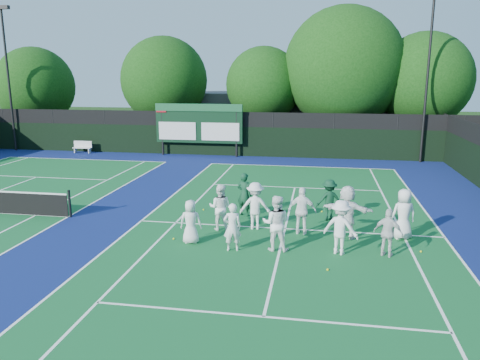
# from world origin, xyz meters

# --- Properties ---
(ground) EXTENTS (120.00, 120.00, 0.00)m
(ground) POSITION_xyz_m (0.00, 0.00, 0.00)
(ground) COLOR #15350E
(ground) RESTS_ON ground
(court_apron) EXTENTS (34.00, 32.00, 0.01)m
(court_apron) POSITION_xyz_m (-6.00, 1.00, 0.00)
(court_apron) COLOR navy
(court_apron) RESTS_ON ground
(near_court) EXTENTS (11.05, 23.85, 0.01)m
(near_court) POSITION_xyz_m (0.00, 1.00, 0.01)
(near_court) COLOR #135D2A
(near_court) RESTS_ON ground
(back_fence) EXTENTS (34.00, 0.08, 3.00)m
(back_fence) POSITION_xyz_m (-6.00, 16.00, 1.36)
(back_fence) COLOR black
(back_fence) RESTS_ON ground
(scoreboard) EXTENTS (6.00, 0.21, 3.55)m
(scoreboard) POSITION_xyz_m (-7.01, 15.59, 2.19)
(scoreboard) COLOR black
(scoreboard) RESTS_ON ground
(clubhouse) EXTENTS (18.00, 6.00, 4.00)m
(clubhouse) POSITION_xyz_m (-2.00, 24.00, 2.00)
(clubhouse) COLOR #56555A
(clubhouse) RESTS_ON ground
(light_pole_left) EXTENTS (1.20, 0.30, 10.12)m
(light_pole_left) POSITION_xyz_m (-21.00, 15.70, 6.30)
(light_pole_left) COLOR black
(light_pole_left) RESTS_ON ground
(light_pole_right) EXTENTS (1.20, 0.30, 10.12)m
(light_pole_right) POSITION_xyz_m (7.50, 15.70, 6.30)
(light_pole_right) COLOR black
(light_pole_right) RESTS_ON ground
(bench) EXTENTS (1.35, 0.37, 0.85)m
(bench) POSITION_xyz_m (-15.49, 15.36, 0.46)
(bench) COLOR silver
(bench) RESTS_ON ground
(tree_a) EXTENTS (6.13, 6.13, 7.61)m
(tree_a) POSITION_xyz_m (-21.29, 19.58, 4.39)
(tree_a) COLOR black
(tree_a) RESTS_ON ground
(tree_b) EXTENTS (6.51, 6.51, 8.29)m
(tree_b) POSITION_xyz_m (-10.52, 19.58, 4.87)
(tree_b) COLOR black
(tree_b) RESTS_ON ground
(tree_c) EXTENTS (5.52, 5.52, 7.49)m
(tree_c) POSITION_xyz_m (-2.92, 19.58, 4.58)
(tree_c) COLOR black
(tree_c) RESTS_ON ground
(tree_d) EXTENTS (8.50, 8.50, 10.18)m
(tree_d) POSITION_xyz_m (2.77, 19.58, 5.71)
(tree_d) COLOR black
(tree_d) RESTS_ON ground
(tree_e) EXTENTS (6.52, 6.52, 8.36)m
(tree_e) POSITION_xyz_m (8.23, 19.58, 4.93)
(tree_e) COLOR black
(tree_e) RESTS_ON ground
(tennis_ball_0) EXTENTS (0.07, 0.07, 0.07)m
(tennis_ball_0) POSITION_xyz_m (-3.64, -0.77, 0.03)
(tennis_ball_0) COLOR #CFD018
(tennis_ball_0) RESTS_ON ground
(tennis_ball_1) EXTENTS (0.07, 0.07, 0.07)m
(tennis_ball_1) POSITION_xyz_m (2.46, 2.79, 0.03)
(tennis_ball_1) COLOR #CFD018
(tennis_ball_1) RESTS_ON ground
(tennis_ball_2) EXTENTS (0.07, 0.07, 0.07)m
(tennis_ball_2) POSITION_xyz_m (1.49, -2.49, 0.03)
(tennis_ball_2) COLOR #CFD018
(tennis_ball_2) RESTS_ON ground
(tennis_ball_3) EXTENTS (0.07, 0.07, 0.07)m
(tennis_ball_3) POSITION_xyz_m (-3.49, 2.78, 0.03)
(tennis_ball_3) COLOR #CFD018
(tennis_ball_3) RESTS_ON ground
(tennis_ball_4) EXTENTS (0.07, 0.07, 0.07)m
(tennis_ball_4) POSITION_xyz_m (1.32, 3.34, 0.03)
(tennis_ball_4) COLOR #CFD018
(tennis_ball_4) RESTS_ON ground
(tennis_ball_5) EXTENTS (0.07, 0.07, 0.07)m
(tennis_ball_5) POSITION_xyz_m (4.40, -0.58, 0.03)
(tennis_ball_5) COLOR #CFD018
(tennis_ball_5) RESTS_ON ground
(player_front_0) EXTENTS (0.77, 0.55, 1.48)m
(player_front_0) POSITION_xyz_m (-2.97, -0.97, 0.74)
(player_front_0) COLOR silver
(player_front_0) RESTS_ON ground
(player_front_1) EXTENTS (0.65, 0.51, 1.56)m
(player_front_1) POSITION_xyz_m (-1.49, -1.41, 0.78)
(player_front_1) COLOR white
(player_front_1) RESTS_ON ground
(player_front_2) EXTENTS (0.88, 0.69, 1.79)m
(player_front_2) POSITION_xyz_m (-0.14, -1.13, 0.90)
(player_front_2) COLOR white
(player_front_2) RESTS_ON ground
(player_front_3) EXTENTS (1.27, 1.02, 1.73)m
(player_front_3) POSITION_xyz_m (1.86, -1.11, 0.86)
(player_front_3) COLOR white
(player_front_3) RESTS_ON ground
(player_front_4) EXTENTS (0.97, 0.70, 1.52)m
(player_front_4) POSITION_xyz_m (3.29, -1.08, 0.76)
(player_front_4) COLOR silver
(player_front_4) RESTS_ON ground
(player_back_0) EXTENTS (0.82, 0.64, 1.67)m
(player_back_0) POSITION_xyz_m (-2.30, 0.54, 0.84)
(player_back_0) COLOR white
(player_back_0) RESTS_ON ground
(player_back_1) EXTENTS (1.16, 0.73, 1.72)m
(player_back_1) POSITION_xyz_m (-1.07, 0.85, 0.86)
(player_back_1) COLOR white
(player_back_1) RESTS_ON ground
(player_back_2) EXTENTS (1.02, 0.48, 1.69)m
(player_back_2) POSITION_xyz_m (0.61, 0.57, 0.84)
(player_back_2) COLOR white
(player_back_2) RESTS_ON ground
(player_back_3) EXTENTS (1.79, 0.92, 1.85)m
(player_back_3) POSITION_xyz_m (2.12, 0.44, 0.92)
(player_back_3) COLOR white
(player_back_3) RESTS_ON ground
(player_back_4) EXTENTS (0.97, 0.76, 1.74)m
(player_back_4) POSITION_xyz_m (4.01, 0.66, 0.87)
(player_back_4) COLOR white
(player_back_4) RESTS_ON ground
(coach_left) EXTENTS (0.74, 0.62, 1.74)m
(coach_left) POSITION_xyz_m (-1.72, 2.37, 0.87)
(coach_left) COLOR #0F3A23
(coach_left) RESTS_ON ground
(coach_right) EXTENTS (1.17, 0.90, 1.59)m
(coach_right) POSITION_xyz_m (1.56, 2.37, 0.80)
(coach_right) COLOR #0E3620
(coach_right) RESTS_ON ground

